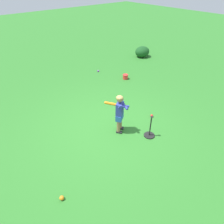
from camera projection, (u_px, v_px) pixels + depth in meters
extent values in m
plane|color=#2D7528|center=(105.00, 128.00, 5.61)|extent=(40.00, 40.00, 0.00)
cube|color=#232328|center=(121.00, 128.00, 5.58)|extent=(0.16, 0.17, 0.05)
cylinder|color=#996B4C|center=(120.00, 122.00, 5.48)|extent=(0.09, 0.09, 0.34)
cube|color=#232328|center=(119.00, 132.00, 5.44)|extent=(0.16, 0.17, 0.05)
cylinder|color=#996B4C|center=(118.00, 126.00, 5.34)|extent=(0.09, 0.09, 0.34)
cube|color=#2856A8|center=(120.00, 117.00, 5.27)|extent=(0.31, 0.27, 0.16)
cube|color=#2D3893|center=(120.00, 109.00, 5.13)|extent=(0.29, 0.26, 0.34)
sphere|color=#996B4C|center=(120.00, 99.00, 4.96)|extent=(0.17, 0.17, 0.17)
ellipsoid|color=tan|center=(120.00, 98.00, 4.95)|extent=(0.24, 0.24, 0.11)
sphere|color=orange|center=(125.00, 107.00, 5.04)|extent=(0.04, 0.04, 0.04)
cylinder|color=black|center=(122.00, 106.00, 5.04)|extent=(0.11, 0.12, 0.05)
cylinder|color=orange|center=(112.00, 104.00, 5.05)|extent=(0.28, 0.31, 0.11)
sphere|color=orange|center=(105.00, 103.00, 5.06)|extent=(0.07, 0.07, 0.07)
cylinder|color=#2D3893|center=(124.00, 105.00, 5.07)|extent=(0.12, 0.31, 0.14)
cylinder|color=#2D3893|center=(124.00, 107.00, 5.01)|extent=(0.31, 0.13, 0.14)
sphere|color=purple|center=(98.00, 71.00, 8.71)|extent=(0.08, 0.08, 0.08)
sphere|color=orange|center=(62.00, 198.00, 3.84)|extent=(0.09, 0.09, 0.09)
sphere|color=red|center=(152.00, 116.00, 6.02)|extent=(0.08, 0.08, 0.08)
cylinder|color=black|center=(149.00, 135.00, 5.34)|extent=(0.28, 0.28, 0.03)
cylinder|color=black|center=(150.00, 127.00, 5.18)|extent=(0.03, 0.03, 0.55)
cone|color=black|center=(152.00, 117.00, 5.01)|extent=(0.07, 0.07, 0.04)
cylinder|color=red|center=(125.00, 77.00, 8.11)|extent=(0.20, 0.20, 0.18)
torus|color=red|center=(125.00, 75.00, 8.06)|extent=(0.22, 0.22, 0.02)
ellipsoid|color=#194C1E|center=(142.00, 52.00, 10.12)|extent=(0.74, 0.64, 0.51)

